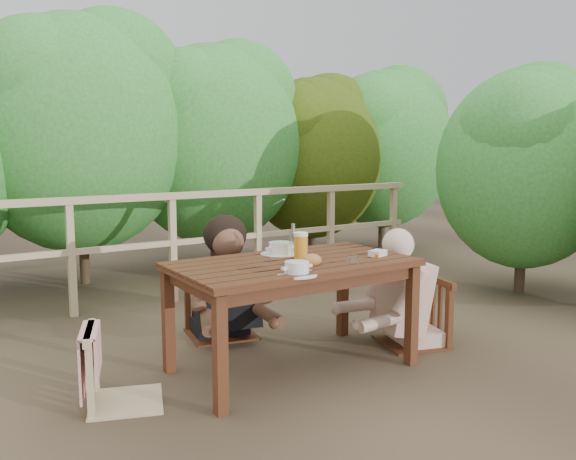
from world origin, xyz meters
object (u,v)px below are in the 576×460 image
chair_right (413,282)px  soup_far (281,249)px  chair_far (220,273)px  tumbler (354,261)px  table (292,316)px  chair_left (123,331)px  woman (219,242)px  soup_near (297,268)px  bottle (293,240)px  bread_roll (311,260)px  butter_tub (378,254)px  diner_right (417,249)px  beer_glass (301,246)px

chair_right → soup_far: size_ratio=3.32×
chair_far → tumbler: (0.35, -1.16, 0.24)m
table → tumbler: size_ratio=21.93×
chair_left → woman: (1.00, 0.83, 0.30)m
soup_near → bottle: 0.57m
chair_left → bread_roll: chair_left is taller
chair_left → butter_tub: size_ratio=6.98×
chair_far → woman: woman is taller
diner_right → bottle: size_ratio=6.16×
table → woman: bearing=95.2°
soup_near → tumbler: 0.45m
bread_roll → bottle: bearing=75.7°
bread_roll → beer_glass: (0.07, 0.22, 0.05)m
soup_near → beer_glass: beer_glass is taller
soup_near → beer_glass: bearing=53.4°
chair_left → woman: 1.33m
woman → beer_glass: size_ratio=7.86×
chair_far → bottle: bearing=-64.4°
diner_right → soup_near: (-1.21, -0.26, 0.04)m
chair_left → soup_far: size_ratio=3.04×
bottle → butter_tub: 0.57m
bread_roll → butter_tub: size_ratio=1.16×
beer_glass → diner_right: bearing=-6.8°
woman → soup_near: 1.21m
soup_far → butter_tub: soup_far is taller
chair_right → woman: (-1.08, 0.95, 0.26)m
bread_roll → soup_far: bearing=83.7°
chair_far → beer_glass: (0.18, -0.82, 0.30)m
soup_near → woman: bearing=85.4°
chair_far → tumbler: size_ratio=14.14×
chair_right → chair_far: bearing=-114.4°
chair_right → butter_tub: size_ratio=7.62×
soup_far → beer_glass: (0.03, -0.20, 0.04)m
diner_right → chair_far: bearing=66.4°
bread_roll → tumbler: (0.24, -0.12, -0.01)m
chair_far → woman: (0.00, 0.02, 0.23)m
soup_near → soup_far: size_ratio=0.87×
chair_right → diner_right: diner_right is taller
chair_far → diner_right: (1.11, -0.93, 0.21)m
table → chair_far: chair_far is taller
table → diner_right: (1.03, -0.06, 0.35)m
tumbler → diner_right: bearing=16.8°
beer_glass → bread_roll: bearing=-107.9°
chair_far → diner_right: diner_right is taller
chair_left → beer_glass: beer_glass is taller
chair_right → soup_near: chair_right is taller
chair_far → soup_near: chair_far is taller
chair_far → woman: size_ratio=0.68×
beer_glass → bottle: size_ratio=0.80×
diner_right → soup_near: diner_right is taller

